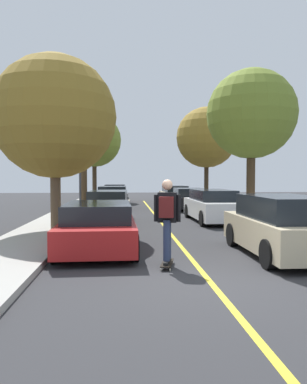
{
  "coord_description": "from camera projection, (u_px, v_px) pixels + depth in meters",
  "views": [
    {
      "loc": [
        -1.6,
        -6.83,
        1.95
      ],
      "look_at": [
        -0.2,
        10.81,
        1.24
      ],
      "focal_mm": 35.01,
      "sensor_mm": 36.0,
      "label": 1
    }
  ],
  "objects": [
    {
      "name": "ground",
      "position": [
        210.0,
        281.0,
        7.01
      ],
      "size": [
        80.0,
        80.0,
        0.0
      ],
      "primitive_type": "plane",
      "color": "#2D2D30"
    },
    {
      "name": "center_line",
      "position": [
        179.0,
        243.0,
        10.99
      ],
      "size": [
        0.12,
        39.2,
        0.01
      ],
      "primitive_type": "cube",
      "color": "gold",
      "rests_on": "ground"
    },
    {
      "name": "parked_car_left_nearest",
      "position": [
        98.0,
        227.0,
        9.88
      ],
      "size": [
        2.05,
        4.14,
        1.27
      ],
      "color": "maroon",
      "rests_on": "ground"
    },
    {
      "name": "parked_car_left_near",
      "position": [
        108.0,
        207.0,
        15.94
      ],
      "size": [
        1.98,
        4.38,
        1.37
      ],
      "color": "#BCAD89",
      "rests_on": "ground"
    },
    {
      "name": "parked_car_left_far",
      "position": [
        113.0,
        198.0,
        22.8
      ],
      "size": [
        1.97,
        4.39,
        1.39
      ],
      "color": "#38383D",
      "rests_on": "ground"
    },
    {
      "name": "parked_car_left_farthest",
      "position": [
        115.0,
        193.0,
        29.47
      ],
      "size": [
        1.92,
        4.07,
        1.36
      ],
      "color": "maroon",
      "rests_on": "ground"
    },
    {
      "name": "parked_car_right_nearest",
      "position": [
        281.0,
        226.0,
        9.22
      ],
      "size": [
        1.86,
        4.09,
        1.5
      ],
      "color": "#BCAD89",
      "rests_on": "ground"
    },
    {
      "name": "parked_car_right_near",
      "position": [
        212.0,
        206.0,
        16.42
      ],
      "size": [
        1.87,
        4.69,
        1.39
      ],
      "color": "white",
      "rests_on": "ground"
    },
    {
      "name": "parked_car_right_far",
      "position": [
        189.0,
        199.0,
        22.41
      ],
      "size": [
        2.0,
        4.21,
        1.29
      ],
      "color": "black",
      "rests_on": "ground"
    },
    {
      "name": "parked_car_right_farthest",
      "position": [
        174.0,
        194.0,
        28.8
      ],
      "size": [
        2.01,
        4.74,
        1.29
      ],
      "color": "#BCAD89",
      "rests_on": "ground"
    },
    {
      "name": "street_tree_left_nearest",
      "position": [
        55.0,
        117.0,
        12.82
      ],
      "size": [
        4.22,
        4.22,
        5.99
      ],
      "color": "brown",
      "rests_on": "sidewalk_left"
    },
    {
      "name": "street_tree_left_near",
      "position": [
        83.0,
        135.0,
        21.77
      ],
      "size": [
        3.18,
        3.18,
        5.9
      ],
      "color": "#4C3823",
      "rests_on": "sidewalk_left"
    },
    {
      "name": "street_tree_left_far",
      "position": [
        94.0,
        140.0,
        29.96
      ],
      "size": [
        4.29,
        4.29,
        6.92
      ],
      "color": "#3D2D1E",
      "rests_on": "sidewalk_left"
    },
    {
      "name": "street_tree_right_nearest",
      "position": [
        251.0,
        114.0,
        16.29
      ],
      "size": [
        3.9,
        3.9,
        6.51
      ],
      "color": "#4C3823",
      "rests_on": "sidewalk_right"
    },
    {
      "name": "street_tree_right_near",
      "position": [
        207.0,
        138.0,
        25.13
      ],
      "size": [
        4.07,
        4.07,
        6.51
      ],
      "color": "#3D2D1E",
      "rests_on": "sidewalk_right"
    },
    {
      "name": "streetlamp",
      "position": [
        80.0,
        153.0,
        20.73
      ],
      "size": [
        0.36,
        0.24,
        5.52
      ],
      "color": "#38383D",
      "rests_on": "sidewalk_left"
    },
    {
      "name": "skateboard",
      "position": [
        167.0,
        263.0,
        8.11
      ],
      "size": [
        0.39,
        0.87,
        0.1
      ],
      "color": "black",
      "rests_on": "ground"
    },
    {
      "name": "skateboarder",
      "position": [
        167.0,
        215.0,
        8.03
      ],
      "size": [
        0.59,
        0.71,
        1.8
      ],
      "color": "black",
      "rests_on": "skateboard"
    }
  ]
}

